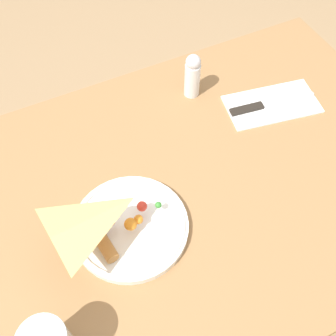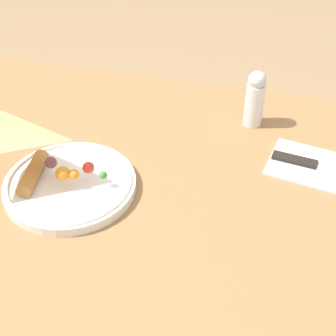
% 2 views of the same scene
% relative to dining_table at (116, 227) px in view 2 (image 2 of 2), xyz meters
% --- Properties ---
extents(dining_table, '(1.21, 0.70, 0.74)m').
position_rel_dining_table_xyz_m(dining_table, '(0.00, 0.00, 0.00)').
color(dining_table, olive).
rests_on(dining_table, ground_plane).
extents(plate_pizza, '(0.22, 0.22, 0.05)m').
position_rel_dining_table_xyz_m(plate_pizza, '(-0.06, -0.04, 0.13)').
color(plate_pizza, white).
rests_on(plate_pizza, dining_table).
extents(napkin_folded, '(0.23, 0.14, 0.00)m').
position_rel_dining_table_xyz_m(napkin_folded, '(0.35, 0.11, 0.11)').
color(napkin_folded, white).
rests_on(napkin_folded, dining_table).
extents(butter_knife, '(0.21, 0.05, 0.01)m').
position_rel_dining_table_xyz_m(butter_knife, '(0.34, 0.11, 0.12)').
color(butter_knife, black).
rests_on(butter_knife, napkin_folded).
extents(salt_shaker, '(0.04, 0.04, 0.11)m').
position_rel_dining_table_xyz_m(salt_shaker, '(0.21, 0.22, 0.17)').
color(salt_shaker, silver).
rests_on(salt_shaker, dining_table).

